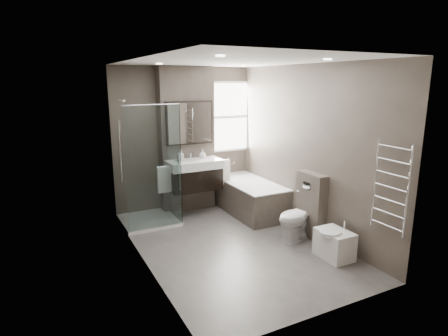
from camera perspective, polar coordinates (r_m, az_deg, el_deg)
room at (r=5.21m, az=1.44°, el=1.55°), size 2.70×3.90×2.70m
vanity_pier at (r=6.80m, az=-5.72°, el=4.22°), size 1.00×0.25×2.60m
vanity at (r=6.59m, az=-4.50°, el=-1.00°), size 0.95×0.47×0.66m
mirror_cabinet at (r=6.60m, az=-5.27°, el=6.86°), size 0.86×0.08×0.76m
towel_left at (r=6.39m, az=-9.07°, el=-1.77°), size 0.24×0.06×0.44m
towel_right at (r=6.80m, az=-0.08°, el=-0.69°), size 0.24×0.06×0.44m
shower_enclosure at (r=6.35m, az=-10.48°, el=-4.07°), size 0.90×0.90×2.00m
bathtub at (r=6.83m, az=3.83°, el=-4.20°), size 0.75×1.60×0.57m
window at (r=7.21m, az=0.64°, el=7.80°), size 0.98×0.06×1.33m
toilet at (r=5.77m, az=11.23°, el=-7.25°), size 0.78×0.55×0.72m
cistern_box at (r=5.88m, az=13.05°, el=-5.49°), size 0.19×0.55×1.00m
bidet at (r=5.35m, az=16.43°, el=-11.01°), size 0.42×0.48×0.50m
towel_radiator at (r=4.84m, az=24.09°, el=-2.72°), size 0.03×0.49×1.10m
soap_bottle_a at (r=6.46m, az=-6.61°, el=1.91°), size 0.09×0.09×0.19m
soap_bottle_b at (r=6.68m, az=-3.29°, el=2.17°), size 0.12×0.12×0.15m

